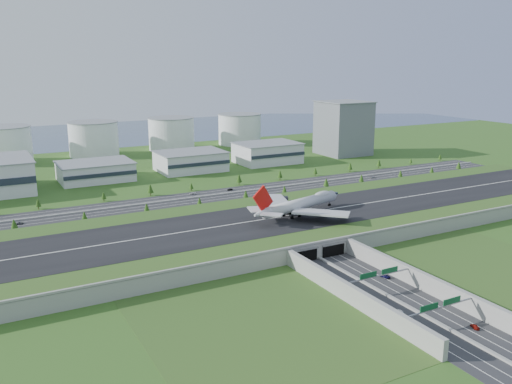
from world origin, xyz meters
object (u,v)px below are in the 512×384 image
car_5 (230,190)px  car_6 (373,177)px  car_7 (193,194)px  car_3 (475,326)px  fuel_tank_a (5,145)px  car_0 (337,277)px  car_2 (385,276)px  car_1 (400,313)px  car_4 (20,223)px  boeing_747 (300,204)px  office_tower (343,128)px

car_5 → car_6: 127.86m
car_7 → car_6: bearing=95.7°
car_3 → car_7: bearing=-67.3°
fuel_tank_a → car_3: bearing=-73.9°
car_0 → car_2: size_ratio=0.80×
car_1 → car_4: 236.09m
car_6 → car_4: bearing=100.2°
fuel_tank_a → car_5: fuel_tank_a is taller
boeing_747 → car_6: size_ratio=14.79×
fuel_tank_a → car_1: fuel_tank_a is taller
car_1 → car_3: 27.63m
car_4 → car_0: bearing=-152.3°
office_tower → car_2: bearing=-123.8°
boeing_747 → car_0: bearing=-124.9°
office_tower → car_0: size_ratio=12.95×
office_tower → boeing_747: (-180.67, -195.91, -12.96)m
car_1 → car_3: car_1 is taller
car_5 → car_7: 30.29m
fuel_tank_a → car_2: 416.90m
car_2 → boeing_747: bearing=-103.0°
car_0 → car_6: bearing=21.2°
car_1 → car_5: 222.81m
office_tower → boeing_747: size_ratio=0.75×
car_0 → car_7: (0.58, 180.56, -0.00)m
car_1 → car_5: size_ratio=1.19×
car_1 → car_6: car_1 is taller
car_6 → boeing_747: bearing=133.7°
office_tower → car_2: size_ratio=10.43×
car_4 → car_6: bearing=-99.2°
fuel_tank_a → car_3: size_ratio=10.65×
office_tower → fuel_tank_a: (-320.00, 115.00, -10.00)m
office_tower → car_2: (-187.23, -279.84, -26.65)m
car_7 → car_3: bearing=16.7°
boeing_747 → car_7: (-26.49, 106.18, -13.69)m
office_tower → car_0: bearing=-127.5°
car_3 → car_2: bearing=-74.5°
office_tower → fuel_tank_a: 340.18m
car_2 → car_7: 191.16m
boeing_747 → car_4: (-148.18, 86.39, -13.63)m
fuel_tank_a → car_7: 234.36m
boeing_747 → car_0: (-27.07, -74.38, -13.69)m
car_1 → car_7: 222.41m
car_5 → car_6: size_ratio=0.88×
car_2 → car_7: car_2 is taller
car_1 → car_3: (17.41, -21.46, -0.17)m
car_7 → car_2: bearing=18.7°
office_tower → car_6: (-50.31, -109.25, -26.69)m
fuel_tank_a → car_6: fuel_tank_a is taller
fuel_tank_a → boeing_747: 340.71m
car_7 → car_1: bearing=12.6°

